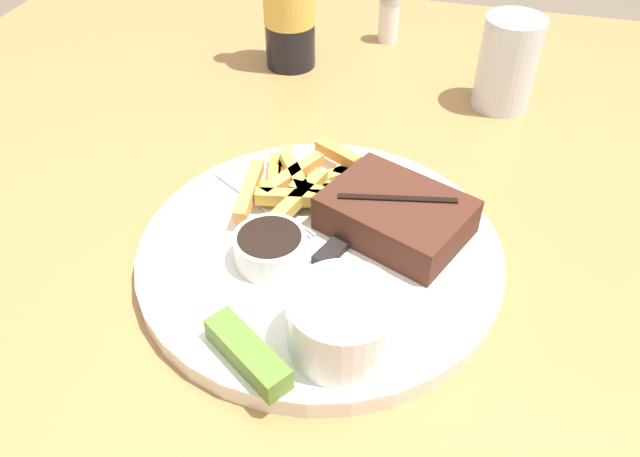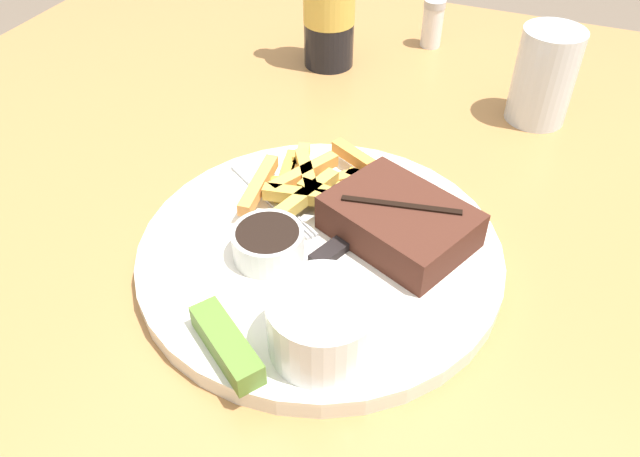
% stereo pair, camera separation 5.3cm
% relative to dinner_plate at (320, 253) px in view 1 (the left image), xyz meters
% --- Properties ---
extents(dining_table, '(1.21, 1.24, 0.78)m').
position_rel_dinner_plate_xyz_m(dining_table, '(0.00, 0.00, -0.09)').
color(dining_table, '#A87542').
rests_on(dining_table, ground_plane).
extents(dinner_plate, '(0.32, 0.32, 0.02)m').
position_rel_dinner_plate_xyz_m(dinner_plate, '(0.00, 0.00, 0.00)').
color(dinner_plate, silver).
rests_on(dinner_plate, dining_table).
extents(steak_portion, '(0.15, 0.13, 0.04)m').
position_rel_dinner_plate_xyz_m(steak_portion, '(0.06, 0.04, 0.03)').
color(steak_portion, '#472319').
rests_on(steak_portion, dinner_plate).
extents(fries_pile, '(0.13, 0.14, 0.02)m').
position_rel_dinner_plate_xyz_m(fries_pile, '(-0.03, 0.07, 0.02)').
color(fries_pile, gold).
rests_on(fries_pile, dinner_plate).
extents(coleslaw_cup, '(0.08, 0.08, 0.05)m').
position_rel_dinner_plate_xyz_m(coleslaw_cup, '(0.04, -0.10, 0.04)').
color(coleslaw_cup, white).
rests_on(coleslaw_cup, dinner_plate).
extents(dipping_sauce_cup, '(0.06, 0.06, 0.03)m').
position_rel_dinner_plate_xyz_m(dipping_sauce_cup, '(-0.04, -0.03, 0.02)').
color(dipping_sauce_cup, silver).
rests_on(dipping_sauce_cup, dinner_plate).
extents(pickle_spear, '(0.08, 0.06, 0.02)m').
position_rel_dinner_plate_xyz_m(pickle_spear, '(-0.02, -0.13, 0.02)').
color(pickle_spear, '#567A2D').
rests_on(pickle_spear, dinner_plate).
extents(fork_utensil, '(0.12, 0.08, 0.00)m').
position_rel_dinner_plate_xyz_m(fork_utensil, '(-0.07, 0.04, 0.01)').
color(fork_utensil, '#B7B7BC').
rests_on(fork_utensil, dinner_plate).
extents(knife_utensil, '(0.08, 0.16, 0.01)m').
position_rel_dinner_plate_xyz_m(knife_utensil, '(0.03, 0.03, 0.01)').
color(knife_utensil, '#B7B7BC').
rests_on(knife_utensil, dinner_plate).
extents(drinking_glass, '(0.07, 0.07, 0.11)m').
position_rel_dinner_plate_xyz_m(drinking_glass, '(0.14, 0.32, 0.04)').
color(drinking_glass, silver).
rests_on(drinking_glass, dining_table).
extents(salt_shaker, '(0.03, 0.03, 0.07)m').
position_rel_dinner_plate_xyz_m(salt_shaker, '(-0.02, 0.46, 0.02)').
color(salt_shaker, white).
rests_on(salt_shaker, dining_table).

